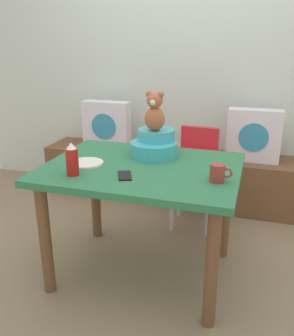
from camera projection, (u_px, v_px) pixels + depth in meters
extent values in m
plane|color=#8C7256|center=(143.00, 271.00, 2.42)|extent=(8.00, 8.00, 0.00)
cube|color=silver|center=(191.00, 56.00, 3.29)|extent=(4.40, 0.10, 2.60)
cube|color=brown|center=(181.00, 177.00, 3.41)|extent=(2.60, 0.44, 0.46)
cube|color=silver|center=(107.00, 125.00, 3.44)|extent=(0.44, 0.14, 0.44)
cylinder|color=teal|center=(104.00, 127.00, 3.37)|extent=(0.24, 0.01, 0.24)
cube|color=silver|center=(254.00, 136.00, 3.07)|extent=(0.44, 0.14, 0.44)
cylinder|color=teal|center=(253.00, 138.00, 3.00)|extent=(0.24, 0.01, 0.24)
cube|color=#9F7A5F|center=(172.00, 148.00, 3.34)|extent=(0.20, 0.14, 0.08)
cube|color=#2D7247|center=(142.00, 169.00, 2.17)|extent=(1.14, 0.87, 0.04)
cylinder|color=brown|center=(45.00, 239.00, 2.12)|extent=(0.07, 0.07, 0.70)
cylinder|color=brown|center=(212.00, 269.00, 1.86)|extent=(0.07, 0.07, 0.70)
cylinder|color=brown|center=(95.00, 194.00, 2.74)|extent=(0.07, 0.07, 0.70)
cylinder|color=brown|center=(225.00, 211.00, 2.48)|extent=(0.07, 0.07, 0.70)
cylinder|color=red|center=(194.00, 166.00, 2.85)|extent=(0.34, 0.34, 0.10)
cube|color=red|center=(200.00, 142.00, 2.92)|extent=(0.30, 0.07, 0.24)
cube|color=white|center=(188.00, 165.00, 2.67)|extent=(0.31, 0.22, 0.02)
cylinder|color=silver|center=(172.00, 204.00, 2.86)|extent=(0.03, 0.03, 0.46)
cylinder|color=silver|center=(208.00, 208.00, 2.78)|extent=(0.03, 0.03, 0.46)
cylinder|color=silver|center=(180.00, 190.00, 3.11)|extent=(0.03, 0.03, 0.46)
cylinder|color=silver|center=(213.00, 194.00, 3.03)|extent=(0.03, 0.03, 0.46)
cylinder|color=#3EACBC|center=(154.00, 149.00, 2.33)|extent=(0.30, 0.30, 0.09)
cylinder|color=#3EACBC|center=(156.00, 134.00, 2.36)|extent=(0.24, 0.24, 0.07)
ellipsoid|color=#B05B39|center=(155.00, 119.00, 2.29)|extent=(0.13, 0.11, 0.15)
sphere|color=#B05B39|center=(155.00, 100.00, 2.25)|extent=(0.10, 0.10, 0.10)
sphere|color=beige|center=(153.00, 102.00, 2.21)|extent=(0.04, 0.04, 0.04)
sphere|color=#B05B39|center=(149.00, 94.00, 2.25)|extent=(0.04, 0.04, 0.04)
sphere|color=#B05B39|center=(161.00, 94.00, 2.23)|extent=(0.04, 0.04, 0.04)
cylinder|color=red|center=(72.00, 162.00, 2.00)|extent=(0.07, 0.07, 0.15)
cone|color=white|center=(71.00, 146.00, 1.97)|extent=(0.06, 0.06, 0.03)
cylinder|color=#9E332D|center=(217.00, 173.00, 1.91)|extent=(0.08, 0.08, 0.09)
torus|color=#9E332D|center=(227.00, 173.00, 1.90)|extent=(0.06, 0.01, 0.06)
cylinder|color=white|center=(87.00, 163.00, 2.19)|extent=(0.20, 0.20, 0.01)
cube|color=black|center=(125.00, 175.00, 2.00)|extent=(0.12, 0.16, 0.01)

